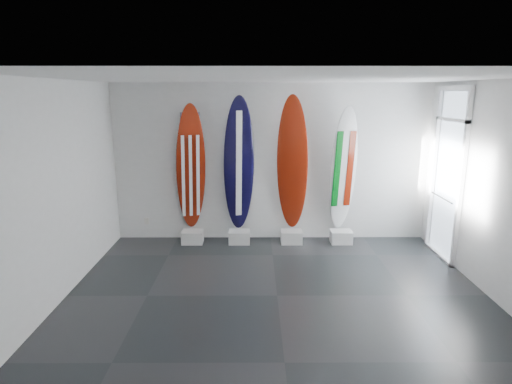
{
  "coord_description": "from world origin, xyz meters",
  "views": [
    {
      "loc": [
        -0.32,
        -5.56,
        2.82
      ],
      "look_at": [
        -0.3,
        1.4,
        1.19
      ],
      "focal_mm": 29.89,
      "sensor_mm": 36.0,
      "label": 1
    }
  ],
  "objects_px": {
    "surfboard_usa": "(191,168)",
    "surfboard_swiss": "(292,164)",
    "surfboard_italy": "(343,169)",
    "surfboard_navy": "(239,165)"
  },
  "relations": [
    {
      "from": "surfboard_usa",
      "to": "surfboard_italy",
      "type": "distance_m",
      "value": 2.85
    },
    {
      "from": "surfboard_navy",
      "to": "surfboard_swiss",
      "type": "height_order",
      "value": "surfboard_swiss"
    },
    {
      "from": "surfboard_navy",
      "to": "surfboard_usa",
      "type": "bearing_deg",
      "value": 167.21
    },
    {
      "from": "surfboard_navy",
      "to": "surfboard_italy",
      "type": "height_order",
      "value": "surfboard_navy"
    },
    {
      "from": "surfboard_usa",
      "to": "surfboard_swiss",
      "type": "xyz_separation_m",
      "value": [
        1.89,
        0.0,
        0.08
      ]
    },
    {
      "from": "surfboard_swiss",
      "to": "surfboard_italy",
      "type": "bearing_deg",
      "value": 11.49
    },
    {
      "from": "surfboard_usa",
      "to": "surfboard_italy",
      "type": "bearing_deg",
      "value": -16.36
    },
    {
      "from": "surfboard_usa",
      "to": "surfboard_swiss",
      "type": "bearing_deg",
      "value": -16.36
    },
    {
      "from": "surfboard_usa",
      "to": "surfboard_italy",
      "type": "xyz_separation_m",
      "value": [
        2.85,
        0.0,
        -0.02
      ]
    },
    {
      "from": "surfboard_navy",
      "to": "surfboard_italy",
      "type": "xyz_separation_m",
      "value": [
        1.95,
        0.0,
        -0.09
      ]
    }
  ]
}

